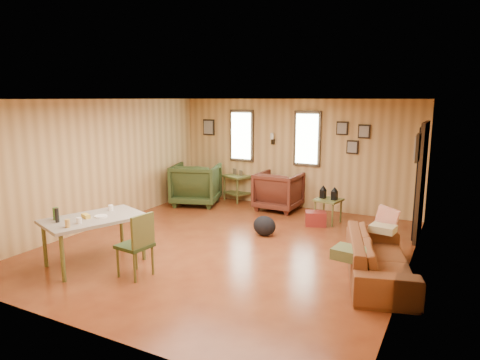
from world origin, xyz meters
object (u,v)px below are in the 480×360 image
at_px(recliner_brown, 279,189).
at_px(dining_table, 93,222).
at_px(side_table, 328,198).
at_px(sofa, 379,251).
at_px(end_table, 238,183).
at_px(recliner_green, 196,182).

relative_size(recliner_brown, dining_table, 0.58).
bearing_deg(side_table, recliner_brown, 158.21).
xyz_separation_m(sofa, end_table, (-3.79, 3.06, 0.04)).
bearing_deg(recliner_brown, side_table, 159.16).
height_order(end_table, dining_table, dining_table).
relative_size(recliner_brown, end_table, 1.20).
xyz_separation_m(sofa, recliner_brown, (-2.61, 2.74, 0.07)).
distance_m(sofa, recliner_green, 5.04).
relative_size(recliner_brown, side_table, 1.24).
bearing_deg(recliner_brown, recliner_green, 13.99).
relative_size(end_table, dining_table, 0.48).
height_order(side_table, dining_table, dining_table).
distance_m(sofa, side_table, 2.62).
bearing_deg(recliner_green, end_table, -150.94).
height_order(sofa, recliner_green, recliner_green).
distance_m(sofa, recliner_brown, 3.79).
xyz_separation_m(recliner_green, side_table, (3.12, -0.07, -0.01)).
xyz_separation_m(end_table, dining_table, (-0.03, -4.47, 0.22)).
distance_m(side_table, dining_table, 4.40).
xyz_separation_m(sofa, dining_table, (-3.82, -1.41, 0.25)).
bearing_deg(sofa, recliner_green, 46.45).
distance_m(end_table, side_table, 2.57).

